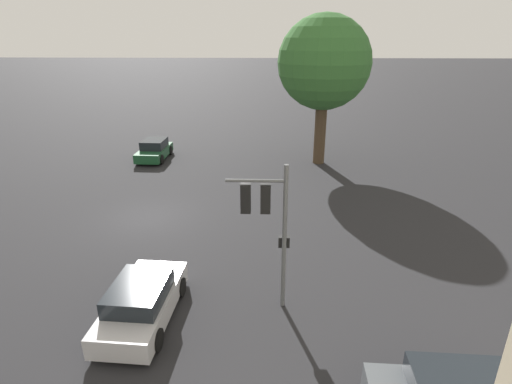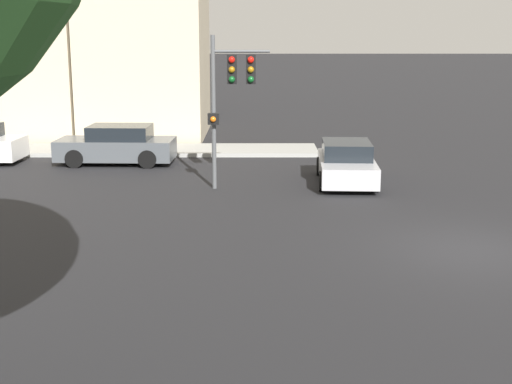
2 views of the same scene
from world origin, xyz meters
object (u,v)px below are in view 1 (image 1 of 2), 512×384
street_tree (324,63)px  crossing_car_0 (154,150)px  traffic_signal (266,213)px  crossing_car_1 (142,302)px

street_tree → crossing_car_0: 13.12m
street_tree → crossing_car_0: bearing=-92.4°
street_tree → traffic_signal: (15.92, -3.47, -3.31)m
crossing_car_0 → crossing_car_1: 17.85m
street_tree → traffic_signal: street_tree is taller
street_tree → traffic_signal: 16.63m
crossing_car_0 → traffic_signal: bearing=28.2°
street_tree → crossing_car_1: size_ratio=2.31×
traffic_signal → crossing_car_1: 4.72m
crossing_car_0 → crossing_car_1: bearing=15.9°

